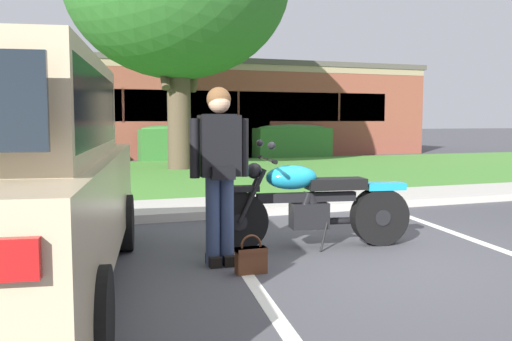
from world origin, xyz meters
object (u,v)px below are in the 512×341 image
hedge_center_left (51,144)px  handbag (251,258)px  hedge_center_right (181,142)px  brick_building (112,109)px  hedge_right (293,140)px  motorcycle (319,204)px  rider_person (220,162)px

hedge_center_left → handbag: bearing=-82.3°
hedge_center_left → hedge_center_right: same height
hedge_center_right → brick_building: 5.42m
hedge_right → motorcycle: bearing=-112.2°
motorcycle → hedge_right: size_ratio=0.79×
handbag → motorcycle: bearing=35.2°
motorcycle → handbag: (-1.03, -0.73, -0.34)m
rider_person → hedge_center_right: 13.66m
motorcycle → hedge_center_left: size_ratio=0.86×
motorcycle → hedge_right: (5.36, 13.10, 0.17)m
motorcycle → rider_person: (-1.21, -0.34, 0.51)m
hedge_center_left → hedge_right: 8.27m
motorcycle → handbag: size_ratio=6.21×
rider_person → handbag: 0.95m
hedge_center_right → motorcycle: bearing=-95.3°
motorcycle → handbag: motorcycle is taller
hedge_right → brick_building: (-5.94, 4.97, 1.18)m
rider_person → hedge_right: rider_person is taller
rider_person → hedge_right: size_ratio=0.60×
handbag → hedge_center_right: (2.26, 13.83, 0.51)m
hedge_right → brick_building: size_ratio=0.11×
hedge_center_right → hedge_center_left: bearing=180.0°
rider_person → hedge_center_left: 13.55m
handbag → hedge_center_left: hedge_center_left is taller
hedge_center_left → brick_building: size_ratio=0.11×
hedge_center_left → hedge_right: (8.27, 0.00, 0.00)m
rider_person → handbag: (0.18, -0.39, -0.85)m
hedge_center_left → hedge_center_right: bearing=0.0°
rider_person → hedge_center_left: size_ratio=0.66×
handbag → brick_building: size_ratio=0.01×
hedge_center_right → brick_building: bearing=109.9°
hedge_center_left → brick_building: bearing=64.9°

